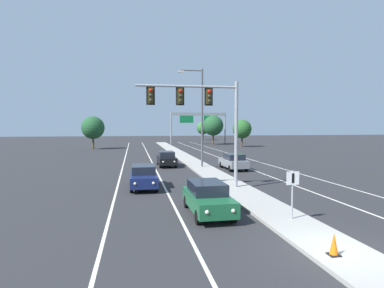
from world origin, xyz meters
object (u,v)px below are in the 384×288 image
car_oncoming_black (167,159)px  tree_far_right_b (213,126)px  overhead_signal_mast (203,109)px  car_receding_grey (233,161)px  street_lamp_median (200,112)px  car_oncoming_green (208,198)px  car_oncoming_navy (144,176)px  tree_far_right_c (203,128)px  tree_far_right_a (242,129)px  tree_far_left_a (93,128)px  traffic_cone_median_nose (334,244)px  median_sign_post (293,187)px  highway_sign_gantry (198,118)px

car_oncoming_black → tree_far_right_b: 40.50m
overhead_signal_mast → car_receding_grey: overhead_signal_mast is taller
street_lamp_median → car_oncoming_green: (-3.15, -17.12, -4.97)m
car_oncoming_navy → car_oncoming_black: bearing=76.7°
overhead_signal_mast → tree_far_right_c: (16.16, 74.31, -1.76)m
street_lamp_median → tree_far_right_a: street_lamp_median is taller
car_oncoming_black → tree_far_left_a: 29.94m
street_lamp_median → car_oncoming_black: bearing=147.2°
car_oncoming_black → tree_far_right_c: size_ratio=0.79×
overhead_signal_mast → car_oncoming_green: (-1.00, -5.84, -4.63)m
car_receding_grey → tree_far_right_a: (12.27, 32.90, 2.86)m
street_lamp_median → car_oncoming_green: bearing=-100.4°
traffic_cone_median_nose → car_oncoming_green: bearing=114.9°
car_oncoming_navy → tree_far_right_b: size_ratio=0.67×
car_oncoming_green → car_oncoming_navy: (-2.90, 7.30, 0.00)m
car_oncoming_black → overhead_signal_mast: bearing=-85.3°
tree_far_right_c → tree_far_right_a: (1.29, -31.93, -0.01)m
median_sign_post → tree_far_right_a: bearing=73.4°
traffic_cone_median_nose → tree_far_right_a: (15.66, 54.27, 3.18)m
traffic_cone_median_nose → tree_far_right_b: tree_far_right_b is taller
tree_far_left_a → median_sign_post: bearing=-73.5°
overhead_signal_mast → traffic_cone_median_nose: (1.80, -11.88, -4.94)m
traffic_cone_median_nose → tree_far_left_a: size_ratio=0.12×
car_oncoming_green → car_oncoming_navy: bearing=111.6°
car_receding_grey → tree_far_right_c: tree_far_right_c is taller
car_oncoming_black → tree_far_right_b: tree_far_right_b is taller
tree_far_right_a → car_oncoming_navy: bearing=-117.6°
median_sign_post → tree_far_left_a: size_ratio=0.36×
car_oncoming_green → car_receding_grey: (6.19, 15.33, 0.00)m
tree_far_left_a → tree_far_right_b: tree_far_right_b is taller
car_receding_grey → tree_far_right_a: tree_far_right_a is taller
street_lamp_median → tree_far_right_b: street_lamp_median is taller
overhead_signal_mast → car_oncoming_black: overhead_signal_mast is taller
car_oncoming_green → traffic_cone_median_nose: 6.66m
overhead_signal_mast → tree_far_right_c: size_ratio=1.27×
median_sign_post → tree_far_left_a: (-14.45, 48.88, 2.41)m
car_oncoming_green → traffic_cone_median_nose: bearing=-65.1°
street_lamp_median → tree_far_left_a: street_lamp_median is taller
car_receding_grey → median_sign_post: bearing=-98.9°
street_lamp_median → tree_far_left_a: size_ratio=1.63×
highway_sign_gantry → tree_far_left_a: size_ratio=2.17×
median_sign_post → tree_far_right_c: bearing=80.5°
median_sign_post → traffic_cone_median_nose: 4.27m
traffic_cone_median_nose → tree_far_right_c: tree_far_right_c is taller
street_lamp_median → traffic_cone_median_nose: size_ratio=13.51×
car_receding_grey → tree_far_right_b: tree_far_right_b is taller
median_sign_post → tree_far_right_c: (13.70, 82.12, 2.10)m
median_sign_post → tree_far_right_a: 52.42m
car_oncoming_green → car_oncoming_black: 19.22m
car_oncoming_green → car_oncoming_black: bearing=90.3°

